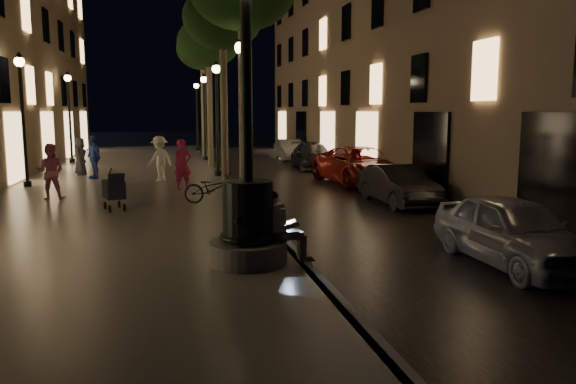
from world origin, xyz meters
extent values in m
plane|color=black|center=(0.00, 15.00, 0.00)|extent=(120.00, 120.00, 0.00)
cube|color=black|center=(3.00, 15.00, 0.01)|extent=(6.00, 45.00, 0.02)
cube|color=#646058|center=(-4.00, 15.00, 0.10)|extent=(8.00, 45.00, 0.20)
cube|color=#59595B|center=(0.00, 15.00, 0.10)|extent=(0.25, 45.00, 0.20)
cube|color=#7A654C|center=(10.00, 18.00, 7.50)|extent=(8.00, 36.00, 15.00)
cylinder|color=#59595B|center=(-1.00, 2.00, 0.40)|extent=(1.40, 1.40, 0.40)
cylinder|color=black|center=(-1.00, 2.00, 1.15)|extent=(0.90, 0.90, 1.10)
torus|color=black|center=(-1.00, 2.00, 0.70)|extent=(1.04, 1.04, 0.10)
torus|color=black|center=(-1.00, 2.00, 1.55)|extent=(0.89, 0.89, 0.09)
cylinder|color=black|center=(-1.00, 2.00, 3.30)|extent=(0.20, 0.20, 3.20)
cube|color=gray|center=(-0.45, 2.00, 0.69)|extent=(0.34, 0.23, 0.17)
cube|color=white|center=(-0.51, 2.00, 1.01)|extent=(0.43, 0.25, 0.54)
sphere|color=tan|center=(-0.54, 2.00, 1.36)|extent=(0.20, 0.20, 0.20)
sphere|color=black|center=(-0.55, 2.00, 1.40)|extent=(0.20, 0.20, 0.20)
cube|color=gray|center=(-0.22, 1.91, 0.69)|extent=(0.44, 0.12, 0.13)
cube|color=gray|center=(-0.22, 2.09, 0.69)|extent=(0.44, 0.12, 0.13)
cube|color=gray|center=(-0.01, 1.91, 0.44)|extent=(0.12, 0.11, 0.49)
cube|color=gray|center=(-0.01, 2.09, 0.44)|extent=(0.12, 0.11, 0.49)
cube|color=black|center=(0.09, 1.91, 0.21)|extent=(0.25, 0.10, 0.03)
cube|color=black|center=(0.09, 2.09, 0.21)|extent=(0.25, 0.10, 0.03)
cube|color=black|center=(-0.20, 2.00, 0.76)|extent=(0.23, 0.32, 0.02)
cube|color=black|center=(-0.35, 2.00, 0.87)|extent=(0.08, 0.32, 0.21)
cube|color=#B2CAFF|center=(-0.34, 2.00, 0.87)|extent=(0.06, 0.29, 0.17)
cylinder|color=#6B604C|center=(-0.25, 8.00, 2.70)|extent=(0.28, 0.28, 5.00)
cylinder|color=#6B604C|center=(-0.20, 14.00, 2.75)|extent=(0.28, 0.28, 5.10)
ellipsoid|color=black|center=(-0.20, 14.00, 6.40)|extent=(3.00, 3.00, 2.40)
cylinder|color=#6B604C|center=(-0.30, 20.00, 2.65)|extent=(0.28, 0.28, 4.90)
ellipsoid|color=black|center=(-0.30, 20.00, 6.20)|extent=(3.00, 3.00, 2.40)
cylinder|color=#6B604C|center=(-0.22, 26.00, 2.80)|extent=(0.28, 0.28, 5.20)
ellipsoid|color=black|center=(-0.22, 26.00, 6.50)|extent=(3.00, 3.00, 2.40)
cylinder|color=black|center=(-0.30, 8.00, 0.30)|extent=(0.28, 0.28, 0.20)
cylinder|color=black|center=(-0.30, 8.00, 2.40)|extent=(0.12, 0.12, 4.40)
sphere|color=#FFD88C|center=(-0.30, 8.00, 4.65)|extent=(0.36, 0.36, 0.36)
cone|color=black|center=(-0.30, 8.00, 4.90)|extent=(0.30, 0.30, 0.22)
cylinder|color=black|center=(-0.30, 16.00, 0.30)|extent=(0.28, 0.28, 0.20)
cylinder|color=black|center=(-0.30, 16.00, 2.40)|extent=(0.12, 0.12, 4.40)
sphere|color=#FFD88C|center=(-0.30, 16.00, 4.65)|extent=(0.36, 0.36, 0.36)
cone|color=black|center=(-0.30, 16.00, 4.90)|extent=(0.30, 0.30, 0.22)
cylinder|color=black|center=(-0.30, 24.00, 0.30)|extent=(0.28, 0.28, 0.20)
cylinder|color=black|center=(-0.30, 24.00, 2.40)|extent=(0.12, 0.12, 4.40)
sphere|color=#FFD88C|center=(-0.30, 24.00, 4.65)|extent=(0.36, 0.36, 0.36)
cone|color=black|center=(-0.30, 24.00, 4.90)|extent=(0.30, 0.30, 0.22)
cylinder|color=black|center=(-0.30, 32.00, 0.30)|extent=(0.28, 0.28, 0.20)
cylinder|color=black|center=(-0.30, 32.00, 2.40)|extent=(0.12, 0.12, 4.40)
sphere|color=#FFD88C|center=(-0.30, 32.00, 4.65)|extent=(0.36, 0.36, 0.36)
cone|color=black|center=(-0.30, 32.00, 4.90)|extent=(0.30, 0.30, 0.22)
cylinder|color=black|center=(-7.40, 14.00, 0.30)|extent=(0.28, 0.28, 0.20)
cylinder|color=black|center=(-7.40, 14.00, 2.40)|extent=(0.12, 0.12, 4.40)
sphere|color=#FFD88C|center=(-7.40, 14.00, 4.65)|extent=(0.36, 0.36, 0.36)
cone|color=black|center=(-7.40, 14.00, 4.90)|extent=(0.30, 0.30, 0.22)
cylinder|color=black|center=(-7.40, 24.00, 0.30)|extent=(0.28, 0.28, 0.20)
cylinder|color=black|center=(-7.40, 24.00, 2.40)|extent=(0.12, 0.12, 4.40)
sphere|color=#FFD88C|center=(-7.40, 24.00, 4.65)|extent=(0.36, 0.36, 0.36)
cone|color=black|center=(-7.40, 24.00, 4.90)|extent=(0.30, 0.30, 0.22)
cube|color=black|center=(-3.85, 8.17, 0.79)|extent=(0.69, 0.91, 0.48)
cube|color=black|center=(-3.74, 7.81, 1.11)|extent=(0.46, 0.30, 0.31)
cylinder|color=black|center=(-3.94, 7.81, 0.31)|extent=(0.10, 0.22, 0.21)
cylinder|color=black|center=(-3.57, 7.92, 0.31)|extent=(0.10, 0.22, 0.21)
cylinder|color=black|center=(-4.13, 8.43, 0.31)|extent=(0.10, 0.22, 0.21)
cylinder|color=black|center=(-3.76, 8.54, 0.31)|extent=(0.10, 0.22, 0.21)
cylinder|color=black|center=(-3.98, 8.58, 1.22)|extent=(0.17, 0.47, 0.30)
imported|color=#B3B5BB|center=(4.00, 1.50, 0.67)|extent=(1.62, 3.93, 1.33)
imported|color=black|center=(4.66, 8.49, 0.63)|extent=(1.41, 3.82, 1.25)
imported|color=maroon|center=(5.20, 13.60, 0.75)|extent=(2.94, 5.58, 1.50)
imported|color=#303135|center=(4.88, 20.00, 0.64)|extent=(2.11, 4.56, 1.29)
imported|color=gray|center=(4.77, 25.00, 0.62)|extent=(1.40, 3.82, 1.25)
imported|color=#A92148|center=(-1.87, 11.93, 1.08)|extent=(0.75, 0.62, 1.76)
imported|color=#C76986|center=(-5.94, 10.64, 1.07)|extent=(0.89, 0.71, 1.74)
imported|color=white|center=(-2.68, 14.64, 1.08)|extent=(1.30, 1.21, 1.76)
imported|color=#283C93|center=(-5.31, 16.04, 1.08)|extent=(0.89, 1.10, 1.75)
imported|color=#303035|center=(-6.05, 17.54, 1.00)|extent=(0.63, 0.85, 1.60)
imported|color=black|center=(-1.09, 8.68, 0.66)|extent=(1.86, 1.19, 0.92)
camera|label=1|loc=(-2.37, -7.78, 2.92)|focal=35.00mm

